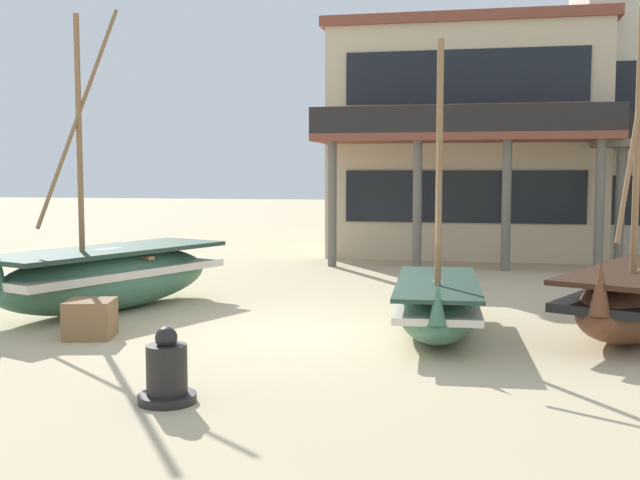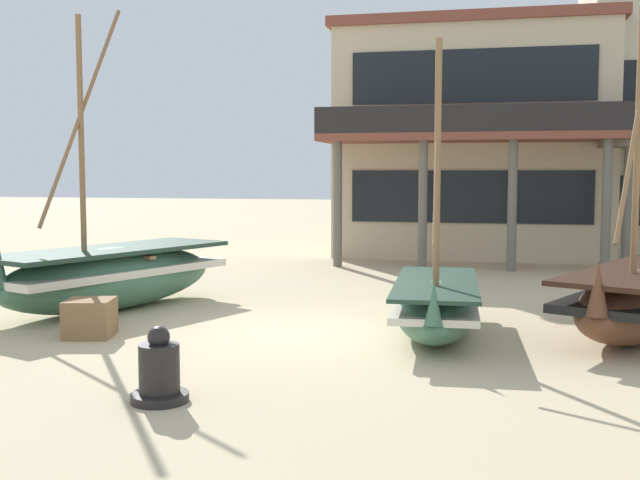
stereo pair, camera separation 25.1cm
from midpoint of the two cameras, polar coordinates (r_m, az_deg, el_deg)
name	(u,v)px [view 1 (the left image)]	position (r m, az deg, el deg)	size (l,w,h in m)	color
ground_plane	(307,332)	(12.48, -1.52, -6.81)	(120.00, 120.00, 0.00)	#CCB78E
fishing_boat_near_left	(437,304)	(12.30, 8.06, -4.69)	(1.46, 3.88, 4.56)	#427056
fishing_boat_far_right	(108,276)	(14.89, -15.81, -2.55)	(3.25, 5.06, 5.54)	#427056
capstan_winch	(167,374)	(8.89, -12.03, -9.61)	(0.65, 0.65, 0.86)	black
cargo_crate	(90,319)	(12.57, -17.13, -5.58)	(0.71, 0.71, 0.59)	olive
harbor_building_main	(466,141)	(25.15, 10.42, 7.18)	(8.38, 7.79, 7.09)	beige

